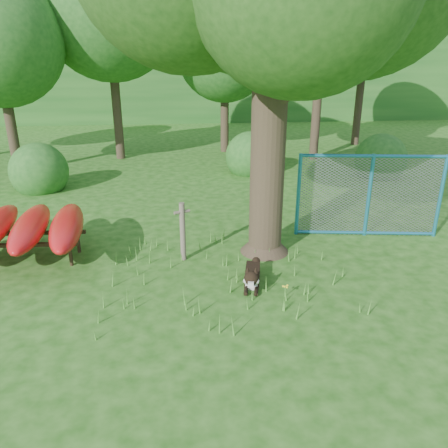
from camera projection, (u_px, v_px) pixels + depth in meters
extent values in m
plane|color=#1B4E0F|center=(220.00, 303.00, 7.52)|extent=(80.00, 80.00, 0.00)
cylinder|color=#32271B|center=(269.00, 123.00, 8.57)|extent=(0.88, 0.88, 5.51)
cone|color=#32271B|center=(265.00, 239.00, 9.45)|extent=(1.32, 1.32, 0.55)
cylinder|color=#32271B|center=(306.00, 83.00, 8.18)|extent=(1.56, 0.28, 1.17)
cylinder|color=#32271B|center=(244.00, 57.00, 8.44)|extent=(1.01, 1.07, 1.13)
cylinder|color=brown|center=(183.00, 232.00, 8.94)|extent=(0.15, 0.15, 1.25)
cylinder|color=brown|center=(182.00, 212.00, 8.78)|extent=(0.34, 0.18, 0.07)
cylinder|color=black|center=(71.00, 255.00, 8.81)|extent=(0.08, 0.08, 0.46)
cylinder|color=black|center=(78.00, 243.00, 9.41)|extent=(0.08, 0.08, 0.46)
cube|color=black|center=(8.00, 245.00, 8.65)|extent=(2.74, 0.19, 0.07)
cube|color=black|center=(20.00, 233.00, 9.25)|extent=(2.74, 0.19, 0.07)
ellipsoid|color=red|center=(30.00, 227.00, 8.88)|extent=(0.90, 2.79, 0.44)
ellipsoid|color=red|center=(67.00, 226.00, 8.93)|extent=(1.00, 2.80, 0.44)
cube|color=black|center=(252.00, 275.00, 8.24)|extent=(0.41, 0.76, 0.25)
cube|color=silver|center=(252.00, 283.00, 7.96)|extent=(0.25, 0.19, 0.22)
sphere|color=black|center=(251.00, 278.00, 7.72)|extent=(0.27, 0.27, 0.27)
cube|color=silver|center=(251.00, 284.00, 7.62)|extent=(0.13, 0.16, 0.09)
sphere|color=silver|center=(247.00, 281.00, 7.72)|extent=(0.12, 0.12, 0.12)
sphere|color=silver|center=(256.00, 281.00, 7.71)|extent=(0.12, 0.12, 0.12)
cone|color=black|center=(248.00, 270.00, 7.71)|extent=(0.13, 0.14, 0.13)
cone|color=black|center=(256.00, 270.00, 7.70)|extent=(0.09, 0.11, 0.13)
cylinder|color=black|center=(246.00, 290.00, 7.85)|extent=(0.14, 0.31, 0.07)
cylinder|color=black|center=(256.00, 290.00, 7.83)|extent=(0.14, 0.31, 0.07)
sphere|color=black|center=(256.00, 261.00, 8.56)|extent=(0.16, 0.16, 0.16)
torus|color=blue|center=(251.00, 279.00, 7.82)|extent=(0.27, 0.13, 0.26)
cylinder|color=teal|center=(298.00, 195.00, 10.14)|extent=(0.10, 0.10, 1.95)
cylinder|color=teal|center=(369.00, 196.00, 10.07)|extent=(0.10, 0.10, 1.95)
cylinder|color=teal|center=(440.00, 197.00, 10.01)|extent=(0.10, 0.10, 1.95)
cylinder|color=teal|center=(374.00, 156.00, 9.74)|extent=(3.22, 0.56, 0.08)
cylinder|color=teal|center=(364.00, 233.00, 10.40)|extent=(3.22, 0.56, 0.08)
plane|color=gray|center=(369.00, 196.00, 10.07)|extent=(3.21, 0.48, 3.25)
cylinder|color=#4D9430|center=(285.00, 292.00, 7.68)|extent=(0.02, 0.02, 0.21)
sphere|color=yellow|center=(285.00, 287.00, 7.65)|extent=(0.04, 0.04, 0.04)
sphere|color=yellow|center=(287.00, 285.00, 7.67)|extent=(0.04, 0.04, 0.04)
sphere|color=yellow|center=(283.00, 286.00, 7.68)|extent=(0.04, 0.04, 0.04)
sphere|color=yellow|center=(287.00, 287.00, 7.62)|extent=(0.04, 0.04, 0.04)
sphere|color=yellow|center=(285.00, 287.00, 7.62)|extent=(0.04, 0.04, 0.04)
cylinder|color=#32271B|center=(9.00, 114.00, 15.41)|extent=(0.36, 0.36, 4.20)
cylinder|color=#32271B|center=(116.00, 93.00, 17.43)|extent=(0.36, 0.36, 5.25)
sphere|color=#1F591C|center=(108.00, 10.00, 16.36)|extent=(5.20, 5.20, 5.20)
cylinder|color=#32271B|center=(225.00, 107.00, 19.06)|extent=(0.36, 0.36, 3.85)
sphere|color=#1F591C|center=(225.00, 53.00, 18.27)|extent=(4.00, 4.00, 4.00)
cylinder|color=#32271B|center=(317.00, 100.00, 17.39)|extent=(0.36, 0.36, 4.76)
sphere|color=#1F591C|center=(323.00, 25.00, 16.42)|extent=(4.80, 4.80, 4.80)
cylinder|color=#32271B|center=(360.00, 92.00, 20.45)|extent=(0.36, 0.36, 4.90)
sphere|color=#1F591C|center=(367.00, 27.00, 19.45)|extent=(4.60, 4.60, 4.60)
sphere|color=#1F591C|center=(42.00, 190.00, 13.98)|extent=(1.80, 1.80, 1.80)
sphere|color=#1F591C|center=(379.00, 176.00, 15.60)|extent=(1.80, 1.80, 1.80)
sphere|color=#1F591C|center=(250.00, 172.00, 16.08)|extent=(1.80, 1.80, 1.80)
cube|color=#1F591C|center=(183.00, 71.00, 32.46)|extent=(80.00, 12.00, 6.00)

